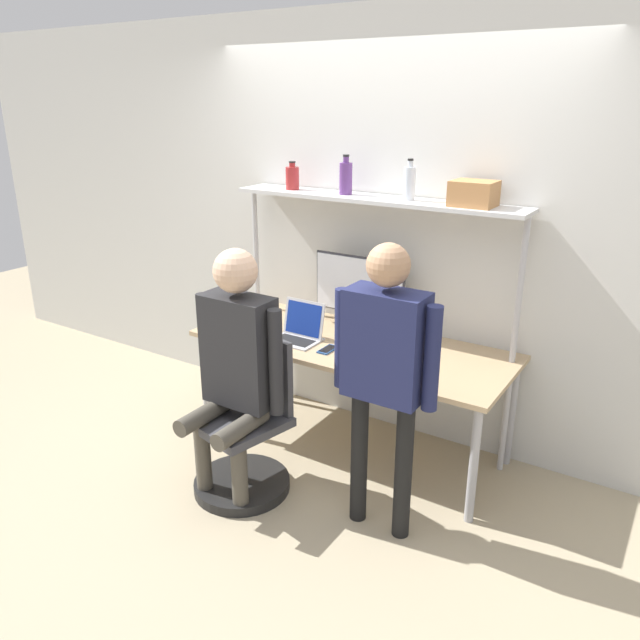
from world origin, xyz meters
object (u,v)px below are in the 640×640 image
Objects in this scene: laptop at (300,329)px; monitor at (359,289)px; bottle_red at (292,178)px; person_seated at (235,355)px; bottle_purple at (346,178)px; storage_box at (474,194)px; office_chair at (246,444)px; bottle_clear at (409,183)px; cell_phone at (328,349)px; person_standing at (385,358)px.

monitor is at bearing 57.78° from laptop.
monitor is at bearing -1.26° from bottle_red.
person_seated is 1.33m from bottle_purple.
bottle_red is at bearing 107.51° from person_seated.
bottle_red is at bearing 180.00° from storage_box.
office_chair is (-0.19, -0.97, -0.72)m from monitor.
bottle_clear reaches higher than laptop.
person_seated is at bearing -131.58° from storage_box.
bottle_red is at bearing 129.23° from laptop.
cell_phone is at bearing -123.93° from bottle_clear.
cell_phone is 1.17m from bottle_red.
bottle_clear is at bearing 2.08° from monitor.
monitor reaches higher than laptop.
bottle_red reaches higher than laptop.
laptop is at bearing -50.77° from bottle_red.
cell_phone is 0.80m from person_standing.
cell_phone is 0.62× the size of storage_box.
office_chair is at bearing -117.32° from bottle_clear.
monitor is 4.29× the size of cell_phone.
person_standing is at bearing -70.24° from bottle_clear.
cell_phone is 0.10× the size of person_seated.
person_standing is 6.44× the size of storage_box.
bottle_purple is (0.07, 0.98, 1.42)m from office_chair.
monitor is 2.67× the size of storage_box.
monitor is at bearing 78.88° from person_seated.
monitor is 1.22m from office_chair.
office_chair is 1.73m from bottle_red.
bottle_clear is 0.99× the size of bottle_purple.
monitor is 1.08m from person_standing.
person_seated is (0.02, -0.66, 0.06)m from laptop.
bottle_clear reaches higher than monitor.
bottle_red reaches higher than monitor.
monitor is at bearing 125.98° from person_standing.
storage_box is (0.07, 0.88, 0.69)m from person_standing.
cell_phone is 1.07m from bottle_purple.
person_standing is 6.39× the size of bottle_purple.
storage_box is (0.71, 0.01, 0.66)m from monitor.
bottle_purple reaches higher than laptop.
laptop is at bearing 92.12° from person_seated.
office_chair is at bearing -173.45° from person_standing.
storage_box is (1.23, 0.00, -0.01)m from bottle_red.
laptop is at bearing 93.09° from office_chair.
bottle_clear is (0.51, 0.98, 1.42)m from office_chair.
storage_box reaches higher than cell_phone.
office_chair is 0.57m from person_seated.
monitor is 3.55× the size of bottle_red.
bottle_purple reaches higher than bottle_clear.
bottle_red reaches higher than person_seated.
laptop is 0.26m from cell_phone.
bottle_red is at bearing 180.00° from bottle_clear.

